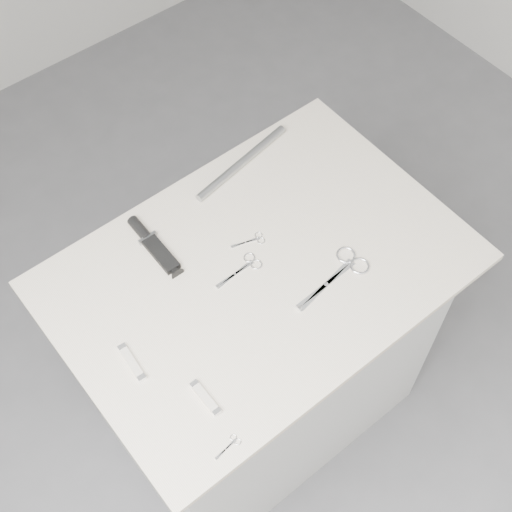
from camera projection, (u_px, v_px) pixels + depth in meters
ground at (258, 408)px, 2.52m from camera, size 4.00×4.00×0.01m
plinth at (259, 352)px, 2.14m from camera, size 0.90×0.60×0.90m
display_board at (259, 271)px, 1.76m from camera, size 1.00×0.70×0.02m
large_shears at (343, 269)px, 1.74m from camera, size 0.22×0.10×0.01m
embroidery_scissors_a at (245, 267)px, 1.75m from camera, size 0.13×0.06×0.00m
embroidery_scissors_b at (252, 240)px, 1.79m from camera, size 0.09×0.05×0.00m
tiny_scissors at (230, 445)px, 1.50m from camera, size 0.07×0.03×0.00m
sheathed_knife at (151, 243)px, 1.78m from camera, size 0.04×0.19×0.02m
pocket_knife_a at (132, 362)px, 1.60m from camera, size 0.03×0.10×0.01m
pocket_knife_b at (205, 398)px, 1.56m from camera, size 0.02×0.09×0.01m
metal_rail at (242, 162)px, 1.92m from camera, size 0.33×0.07×0.02m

